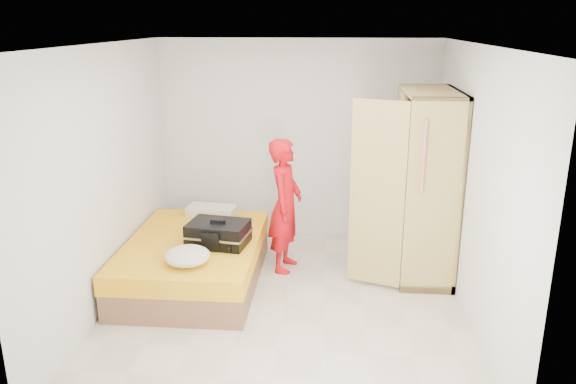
# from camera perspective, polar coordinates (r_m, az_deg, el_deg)

# --- Properties ---
(room) EXTENTS (4.00, 4.02, 2.60)m
(room) POSITION_cam_1_polar(r_m,az_deg,el_deg) (5.46, -0.29, 1.00)
(room) COLOR beige
(room) RESTS_ON ground
(bed) EXTENTS (1.42, 2.02, 0.50)m
(bed) POSITION_cam_1_polar(r_m,az_deg,el_deg) (6.36, -9.49, -6.90)
(bed) COLOR brown
(bed) RESTS_ON ground
(wardrobe) EXTENTS (1.14, 1.20, 2.10)m
(wardrobe) POSITION_cam_1_polar(r_m,az_deg,el_deg) (6.43, 13.40, 0.23)
(wardrobe) COLOR tan
(wardrobe) RESTS_ON ground
(person) EXTENTS (0.46, 0.62, 1.56)m
(person) POSITION_cam_1_polar(r_m,az_deg,el_deg) (6.42, -0.28, -1.37)
(person) COLOR red
(person) RESTS_ON ground
(suitcase) EXTENTS (0.70, 0.56, 0.28)m
(suitcase) POSITION_cam_1_polar(r_m,az_deg,el_deg) (6.07, -7.11, -4.20)
(suitcase) COLOR black
(suitcase) RESTS_ON bed
(round_cushion) EXTENTS (0.45, 0.45, 0.17)m
(round_cushion) POSITION_cam_1_polar(r_m,az_deg,el_deg) (5.65, -10.19, -6.41)
(round_cushion) COLOR silver
(round_cushion) RESTS_ON bed
(pillow) EXTENTS (0.62, 0.37, 0.11)m
(pillow) POSITION_cam_1_polar(r_m,az_deg,el_deg) (7.02, -7.75, -1.86)
(pillow) COLOR silver
(pillow) RESTS_ON bed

